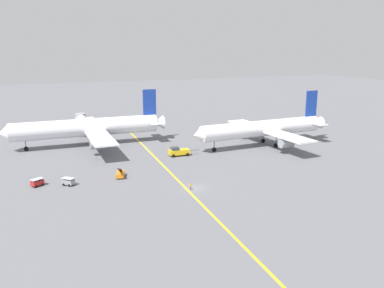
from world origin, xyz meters
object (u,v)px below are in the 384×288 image
Objects in this scene: airliner_at_gate_left at (88,128)px; gse_belt_loader_portside at (120,174)px; pushback_tug at (178,151)px; gse_baggage_cart_near_cluster at (68,182)px; airliner_being_pushed at (263,129)px; ground_crew_marshaller_foreground at (190,186)px; gse_baggage_cart_trailing at (37,182)px; jet_bridge at (83,121)px.

gse_belt_loader_portside is at bearing -87.32° from airliner_at_gate_left.
pushback_tug is 34.72m from gse_baggage_cart_near_cluster.
ground_crew_marshaller_foreground is at bearing -142.83° from airliner_being_pushed.
pushback_tug is at bearing 23.42° from gse_baggage_cart_near_cluster.
ground_crew_marshaller_foreground is at bearing -74.81° from airliner_at_gate_left.
jet_bridge reaches higher than gse_baggage_cart_trailing.
gse_baggage_cart_near_cluster is 0.97× the size of gse_baggage_cart_trailing.
airliner_at_gate_left is 20.68m from jet_bridge.
gse_baggage_cart_trailing is (-66.96, -12.22, -4.66)m from airliner_being_pushed.
gse_baggage_cart_trailing is 0.62× the size of gse_belt_loader_portside.
ground_crew_marshaller_foreground is (30.33, -15.55, -0.06)m from gse_baggage_cart_trailing.
gse_baggage_cart_near_cluster is 0.17× the size of jet_bridge.
jet_bridge reaches higher than gse_baggage_cart_near_cluster.
gse_belt_loader_portside is at bearing -147.38° from pushback_tug.
pushback_tug is at bearing 16.97° from gse_baggage_cart_trailing.
airliner_being_pushed is 62.43m from gse_baggage_cart_near_cluster.
airliner_at_gate_left is 38.64m from gse_baggage_cart_trailing.
gse_baggage_cart_trailing reaches higher than ground_crew_marshaller_foreground.
pushback_tug is 39.98m from gse_baggage_cart_trailing.
gse_baggage_cart_trailing is 18.43m from gse_belt_loader_portside.
gse_belt_loader_portside is (18.40, -1.03, -0.04)m from gse_baggage_cart_trailing.
gse_baggage_cart_trailing is at bearing -115.89° from airliner_at_gate_left.
ground_crew_marshaller_foreground is at bearing -80.31° from jet_bridge.
pushback_tug reaches higher than ground_crew_marshaller_foreground.
gse_baggage_cart_trailing is at bearing 176.80° from gse_belt_loader_portside.
airliner_being_pushed reaches higher than ground_crew_marshaller_foreground.
gse_belt_loader_portside is at bearing -89.86° from jet_bridge.
pushback_tug is (21.50, -22.82, -4.43)m from airliner_at_gate_left.
gse_baggage_cart_trailing is (-6.38, 2.13, 0.00)m from gse_baggage_cart_near_cluster.
jet_bridge is (-48.69, 42.86, -1.05)m from airliner_being_pushed.
jet_bridge is at bearing 90.14° from gse_belt_loader_portside.
gse_belt_loader_portside is at bearing -164.74° from airliner_being_pushed.
jet_bridge is (1.53, 20.59, -1.22)m from airliner_at_gate_left.
gse_belt_loader_portside is 0.28× the size of jet_bridge.
gse_belt_loader_portside is at bearing 5.24° from gse_baggage_cart_near_cluster.
gse_baggage_cart_near_cluster is at bearing -166.67° from airliner_being_pushed.
gse_baggage_cart_near_cluster is at bearing -156.58° from pushback_tug.
pushback_tug is at bearing 32.62° from gse_belt_loader_portside.
airliner_at_gate_left is 15.98× the size of gse_baggage_cart_trailing.
airliner_being_pushed is 9.41× the size of gse_belt_loader_portside.
airliner_at_gate_left reaches higher than gse_belt_loader_portside.
gse_belt_loader_portside is 18.79m from ground_crew_marshaller_foreground.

